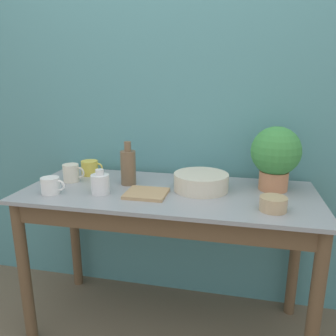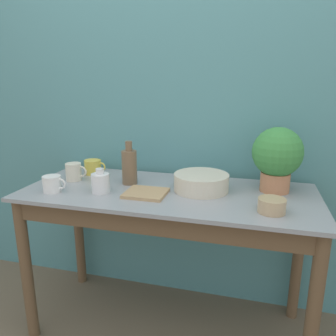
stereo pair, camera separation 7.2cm
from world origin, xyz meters
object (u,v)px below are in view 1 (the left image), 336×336
object	(u,v)px
potted_plant	(276,155)
bottle_short	(100,184)
mug_cream	(71,173)
bowl_small_tan	(273,204)
mug_white	(51,185)
bottle_tall	(128,167)
tray_board	(146,193)
bowl_wash_large	(201,182)
mug_yellow	(90,168)

from	to	relation	value
potted_plant	bottle_short	distance (m)	0.89
bottle_short	mug_cream	world-z (taller)	bottle_short
bottle_short	bowl_small_tan	world-z (taller)	bottle_short
mug_white	bottle_tall	bearing A→B (deg)	34.84
potted_plant	mug_cream	distance (m)	1.10
bottle_short	mug_white	bearing A→B (deg)	-167.91
bottle_tall	bottle_short	xyz separation A→B (m)	(-0.09, -0.18, -0.05)
bowl_small_tan	mug_cream	bearing A→B (deg)	169.20
bottle_tall	tray_board	distance (m)	0.23
potted_plant	bottle_short	size ratio (longest dim) A/B	2.62
potted_plant	bowl_wash_large	distance (m)	0.40
bowl_small_tan	potted_plant	bearing A→B (deg)	85.23
potted_plant	bowl_wash_large	size ratio (longest dim) A/B	1.17
mug_white	tray_board	size ratio (longest dim) A/B	0.62
mug_yellow	mug_white	size ratio (longest dim) A/B	1.07
mug_yellow	mug_cream	bearing A→B (deg)	-106.36
mug_cream	mug_white	world-z (taller)	mug_cream
potted_plant	tray_board	size ratio (longest dim) A/B	1.64
bowl_wash_large	bowl_small_tan	world-z (taller)	bowl_wash_large
bowl_wash_large	tray_board	distance (m)	0.29
mug_cream	bowl_small_tan	distance (m)	1.08
bowl_wash_large	mug_white	bearing A→B (deg)	-163.44
bottle_tall	tray_board	bearing A→B (deg)	-46.35
mug_yellow	potted_plant	bearing A→B (deg)	-2.88
bottle_short	mug_white	distance (m)	0.25
bowl_wash_large	tray_board	size ratio (longest dim) A/B	1.40
bowl_wash_large	mug_cream	bearing A→B (deg)	-179.40
potted_plant	bowl_wash_large	xyz separation A→B (m)	(-0.36, -0.09, -0.14)
mug_yellow	mug_cream	distance (m)	0.15
potted_plant	bowl_wash_large	world-z (taller)	potted_plant
mug_yellow	bottle_tall	bearing A→B (deg)	-23.73
bottle_short	bowl_small_tan	xyz separation A→B (m)	(0.82, -0.05, -0.02)
bowl_small_tan	tray_board	xyz separation A→B (m)	(-0.59, 0.07, -0.02)
mug_cream	tray_board	xyz separation A→B (m)	(0.47, -0.13, -0.04)
tray_board	mug_white	bearing A→B (deg)	-170.47
bowl_small_tan	mug_white	bearing A→B (deg)	-179.72
mug_yellow	tray_board	xyz separation A→B (m)	(0.43, -0.27, -0.03)
mug_white	mug_yellow	bearing A→B (deg)	82.92
bottle_short	mug_white	size ratio (longest dim) A/B	1.01
potted_plant	mug_yellow	xyz separation A→B (m)	(-1.04, 0.05, -0.14)
bottle_short	potted_plant	bearing A→B (deg)	16.40
potted_plant	bottle_tall	distance (m)	0.77
potted_plant	mug_cream	xyz separation A→B (m)	(-1.09, -0.09, -0.14)
mug_yellow	bottle_short	bearing A→B (deg)	-56.77
bowl_wash_large	bottle_tall	xyz separation A→B (m)	(-0.40, 0.01, 0.05)
mug_cream	bottle_tall	bearing A→B (deg)	3.62
mug_yellow	tray_board	bearing A→B (deg)	-32.73
bottle_tall	bowl_small_tan	world-z (taller)	bottle_tall
bowl_small_tan	tray_board	size ratio (longest dim) A/B	0.59
bowl_wash_large	mug_yellow	distance (m)	0.69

